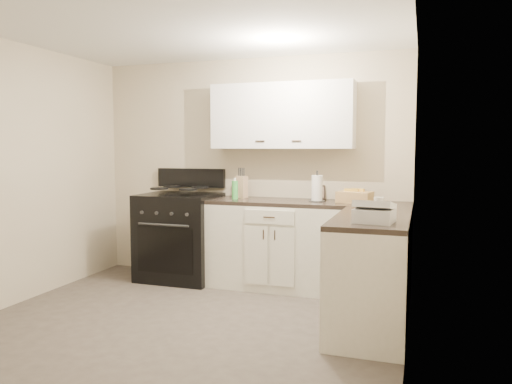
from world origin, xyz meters
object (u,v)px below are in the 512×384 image
(paper_towel, at_px, (317,188))
(wicker_basket, at_px, (355,197))
(stove, at_px, (181,239))
(countertop_grill, at_px, (374,216))
(knife_block, at_px, (241,187))

(paper_towel, height_order, wicker_basket, paper_towel)
(stove, height_order, paper_towel, paper_towel)
(stove, distance_m, countertop_grill, 2.65)
(countertop_grill, bearing_deg, stove, 158.43)
(paper_towel, distance_m, countertop_grill, 1.48)
(paper_towel, relative_size, countertop_grill, 0.97)
(stove, height_order, wicker_basket, wicker_basket)
(knife_block, relative_size, paper_towel, 0.90)
(knife_block, relative_size, countertop_grill, 0.87)
(paper_towel, xyz_separation_m, countertop_grill, (0.70, -1.30, -0.08))
(stove, xyz_separation_m, wicker_basket, (1.96, 0.06, 0.54))
(knife_block, distance_m, countertop_grill, 2.12)
(stove, xyz_separation_m, countertop_grill, (2.27, -1.26, 0.53))
(wicker_basket, relative_size, countertop_grill, 1.20)
(stove, bearing_deg, paper_towel, 1.53)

